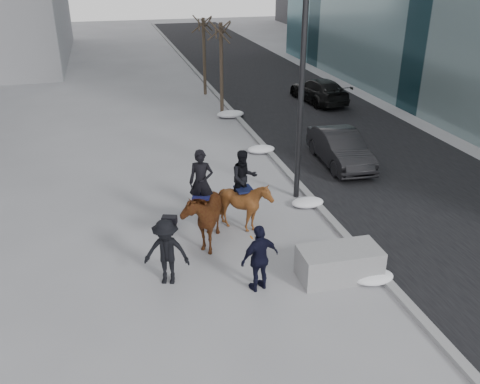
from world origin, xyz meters
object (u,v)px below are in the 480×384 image
object	(u,v)px
mounted_left	(203,210)
mounted_right	(245,199)
car_near	(340,148)
planter	(339,263)

from	to	relation	value
mounted_left	mounted_right	distance (m)	1.39
car_near	mounted_left	bearing A→B (deg)	-141.25
car_near	mounted_right	xyz separation A→B (m)	(-5.02, -4.14, 0.31)
planter	mounted_left	xyz separation A→B (m)	(-2.98, 2.67, 0.61)
planter	mounted_right	xyz separation A→B (m)	(-1.65, 3.08, 0.58)
mounted_right	mounted_left	bearing A→B (deg)	-162.88
car_near	mounted_left	world-z (taller)	mounted_left
planter	car_near	xyz separation A→B (m)	(3.37, 7.22, 0.27)
planter	mounted_right	world-z (taller)	mounted_right
mounted_right	car_near	bearing A→B (deg)	39.55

